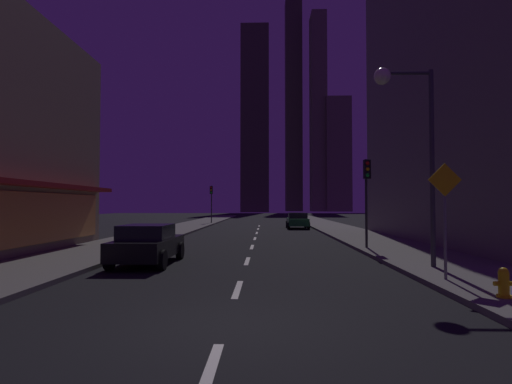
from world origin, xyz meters
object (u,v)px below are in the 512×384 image
at_px(car_parked_near, 148,244).
at_px(pedestrian_crossing_sign, 445,210).
at_px(street_lamp_right, 406,117).
at_px(traffic_light_near_right, 367,183).
at_px(traffic_light_far_left, 211,196).
at_px(fire_hydrant_far_left, 162,232).
at_px(fire_hydrant_yellow_near, 504,284).
at_px(car_parked_far, 297,220).

relative_size(car_parked_near, pedestrian_crossing_sign, 1.34).
bearing_deg(car_parked_near, street_lamp_right, -8.18).
distance_m(car_parked_near, traffic_light_near_right, 10.47).
distance_m(car_parked_near, pedestrian_crossing_sign, 9.95).
relative_size(traffic_light_far_left, street_lamp_right, 0.64).
bearing_deg(car_parked_near, fire_hydrant_far_left, 102.00).
bearing_deg(fire_hydrant_yellow_near, traffic_light_near_right, 92.23).
xyz_separation_m(traffic_light_near_right, street_lamp_right, (-0.12, -5.84, 1.87)).
height_order(traffic_light_near_right, traffic_light_far_left, same).
relative_size(fire_hydrant_far_left, street_lamp_right, 0.10).
bearing_deg(traffic_light_near_right, car_parked_far, 96.01).
relative_size(car_parked_near, car_parked_far, 1.00).
bearing_deg(car_parked_far, car_parked_near, -107.66).
bearing_deg(fire_hydrant_yellow_near, fire_hydrant_far_left, 125.48).
distance_m(fire_hydrant_yellow_near, traffic_light_far_left, 38.54).
bearing_deg(car_parked_near, car_parked_far, 72.34).
height_order(car_parked_far, fire_hydrant_yellow_near, car_parked_far).
relative_size(car_parked_far, street_lamp_right, 0.64).
bearing_deg(traffic_light_far_left, fire_hydrant_yellow_near, -72.75).
xyz_separation_m(car_parked_far, traffic_light_far_left, (-9.10, 8.37, 2.45)).
distance_m(fire_hydrant_far_left, traffic_light_far_left, 20.35).
height_order(fire_hydrant_yellow_near, pedestrian_crossing_sign, pedestrian_crossing_sign).
height_order(car_parked_near, car_parked_far, same).
xyz_separation_m(car_parked_far, traffic_light_near_right, (1.90, -18.06, 2.45)).
bearing_deg(traffic_light_near_right, street_lamp_right, -91.18).
height_order(fire_hydrant_yellow_near, traffic_light_near_right, traffic_light_near_right).
xyz_separation_m(car_parked_far, street_lamp_right, (1.78, -23.90, 4.33)).
height_order(car_parked_far, fire_hydrant_far_left, car_parked_far).
bearing_deg(pedestrian_crossing_sign, car_parked_far, 94.37).
relative_size(traffic_light_near_right, street_lamp_right, 0.64).
bearing_deg(traffic_light_far_left, fire_hydrant_far_left, -91.14).
relative_size(car_parked_far, traffic_light_near_right, 1.01).
bearing_deg(pedestrian_crossing_sign, fire_hydrant_yellow_near, -82.08).
bearing_deg(car_parked_far, traffic_light_far_left, 137.38).
distance_m(car_parked_far, fire_hydrant_yellow_near, 28.44).
bearing_deg(traffic_light_near_right, car_parked_near, -153.42).
distance_m(traffic_light_far_left, street_lamp_right, 34.11).
height_order(car_parked_far, pedestrian_crossing_sign, pedestrian_crossing_sign).
bearing_deg(fire_hydrant_yellow_near, car_parked_near, 148.90).
distance_m(car_parked_near, fire_hydrant_far_left, 11.07).
bearing_deg(street_lamp_right, pedestrian_crossing_sign, -84.49).
distance_m(fire_hydrant_far_left, pedestrian_crossing_sign, 18.49).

